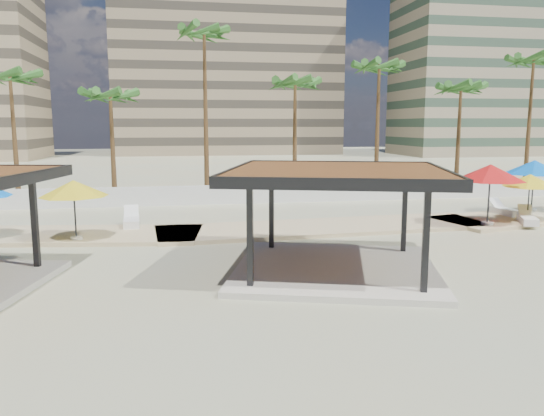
{
  "coord_description": "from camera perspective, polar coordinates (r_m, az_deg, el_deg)",
  "views": [
    {
      "loc": [
        -4.96,
        -17.2,
        4.94
      ],
      "look_at": [
        -0.97,
        5.08,
        1.4
      ],
      "focal_mm": 35.0,
      "sensor_mm": 36.0,
      "label": 1
    }
  ],
  "objects": [
    {
      "name": "ground",
      "position": [
        18.57,
        5.75,
        -6.58
      ],
      "size": [
        200.0,
        200.0,
        0.0
      ],
      "primitive_type": "plane",
      "color": "tan",
      "rests_on": "ground"
    },
    {
      "name": "promenade",
      "position": [
        26.28,
        5.39,
        -1.85
      ],
      "size": [
        44.45,
        7.97,
        0.24
      ],
      "color": "#C6B284",
      "rests_on": "ground"
    },
    {
      "name": "boundary_wall",
      "position": [
        33.85,
        -1.64,
        1.52
      ],
      "size": [
        56.0,
        0.3,
        1.2
      ],
      "primitive_type": "cube",
      "color": "silver",
      "rests_on": "ground"
    },
    {
      "name": "building_mid",
      "position": [
        96.08,
        -4.91,
        14.43
      ],
      "size": [
        38.0,
        16.0,
        30.4
      ],
      "color": "#847259",
      "rests_on": "ground"
    },
    {
      "name": "building_east",
      "position": [
        99.4,
        23.01,
        15.33
      ],
      "size": [
        32.0,
        15.0,
        36.4
      ],
      "color": "gray",
      "rests_on": "ground"
    },
    {
      "name": "pavilion_central",
      "position": [
        17.87,
        6.99,
        -0.27
      ],
      "size": [
        8.76,
        8.76,
        3.55
      ],
      "rotation": [
        0.0,
        0.0,
        -0.3
      ],
      "color": "beige",
      "rests_on": "ground"
    },
    {
      "name": "umbrella_b",
      "position": [
        23.54,
        -20.57,
        1.97
      ],
      "size": [
        3.43,
        3.43,
        2.51
      ],
      "rotation": [
        0.0,
        0.0,
        0.25
      ],
      "color": "beige",
      "rests_on": "promenade"
    },
    {
      "name": "umbrella_c",
      "position": [
        27.41,
        22.43,
        3.52
      ],
      "size": [
        3.32,
        3.32,
        2.92
      ],
      "rotation": [
        0.0,
        0.0,
        0.01
      ],
      "color": "beige",
      "rests_on": "promenade"
    },
    {
      "name": "umbrella_d",
      "position": [
        32.95,
        26.38,
        3.94
      ],
      "size": [
        3.51,
        3.51,
        2.84
      ],
      "rotation": [
        0.0,
        0.0,
        0.1
      ],
      "color": "beige",
      "rests_on": "promenade"
    },
    {
      "name": "umbrella_e",
      "position": [
        29.42,
        26.0,
        2.65
      ],
      "size": [
        2.74,
        2.74,
        2.36
      ],
      "rotation": [
        0.0,
        0.0,
        0.03
      ],
      "color": "beige",
      "rests_on": "promenade"
    },
    {
      "name": "lounger_a",
      "position": [
        26.37,
        -14.87,
        -1.36
      ],
      "size": [
        0.88,
        2.27,
        0.84
      ],
      "rotation": [
        0.0,
        0.0,
        1.64
      ],
      "color": "white",
      "rests_on": "promenade"
    },
    {
      "name": "lounger_b",
      "position": [
        28.95,
        25.78,
        -1.08
      ],
      "size": [
        1.51,
        2.19,
        0.8
      ],
      "rotation": [
        0.0,
        0.0,
        1.13
      ],
      "color": "white",
      "rests_on": "promenade"
    },
    {
      "name": "lounger_c",
      "position": [
        31.23,
        23.74,
        -0.29
      ],
      "size": [
        0.86,
        2.13,
        0.79
      ],
      "rotation": [
        0.0,
        0.0,
        1.66
      ],
      "color": "white",
      "rests_on": "promenade"
    },
    {
      "name": "palm_b",
      "position": [
        37.38,
        -26.33,
        12.09
      ],
      "size": [
        3.0,
        3.0,
        8.75
      ],
      "color": "brown",
      "rests_on": "ground"
    },
    {
      "name": "palm_c",
      "position": [
        35.57,
        -16.99,
        11.09
      ],
      "size": [
        3.0,
        3.0,
        7.61
      ],
      "color": "brown",
      "rests_on": "ground"
    },
    {
      "name": "palm_d",
      "position": [
        36.57,
        -7.3,
        17.42
      ],
      "size": [
        3.0,
        3.0,
        11.74
      ],
      "color": "brown",
      "rests_on": "ground"
    },
    {
      "name": "palm_e",
      "position": [
        36.57,
        2.51,
        12.79
      ],
      "size": [
        3.0,
        3.0,
        8.55
      ],
      "color": "brown",
      "rests_on": "ground"
    },
    {
      "name": "palm_f",
      "position": [
        38.6,
        11.45,
        14.12
      ],
      "size": [
        3.0,
        3.0,
        9.76
      ],
      "color": "brown",
      "rests_on": "ground"
    },
    {
      "name": "palm_g",
      "position": [
        40.71,
        19.65,
        11.63
      ],
      "size": [
        3.0,
        3.0,
        8.35
      ],
      "color": "brown",
      "rests_on": "ground"
    },
    {
      "name": "palm_h",
      "position": [
        44.6,
        26.3,
        13.53
      ],
      "size": [
        3.0,
        3.0,
        10.48
      ],
      "color": "brown",
      "rests_on": "ground"
    }
  ]
}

